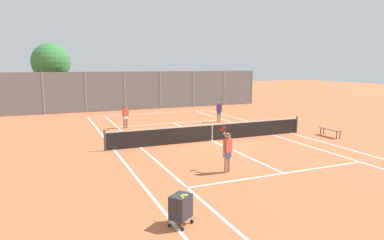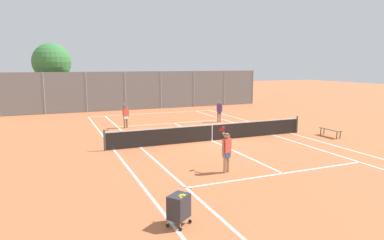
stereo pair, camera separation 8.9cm
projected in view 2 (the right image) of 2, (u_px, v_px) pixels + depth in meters
name	position (u px, v px, depth m)	size (l,w,h in m)	color
ground_plane	(212.00, 141.00, 19.35)	(120.00, 120.00, 0.00)	#BC663D
court_line_markings	(212.00, 141.00, 19.35)	(11.10, 23.90, 0.01)	white
tennis_net	(212.00, 132.00, 19.27)	(12.00, 0.10, 1.07)	#474C47
ball_cart	(179.00, 206.00, 9.08)	(0.78, 0.75, 0.96)	#2D2D33
player_near_side	(226.00, 150.00, 13.53)	(0.50, 0.86, 1.77)	tan
player_far_left	(126.00, 114.00, 23.12)	(0.54, 0.83, 1.77)	#936B4C
player_far_right	(219.00, 110.00, 25.49)	(0.51, 0.47, 1.60)	tan
loose_tennis_ball_0	(210.00, 121.00, 25.70)	(0.07, 0.07, 0.07)	#D1DB33
loose_tennis_ball_1	(214.00, 117.00, 28.03)	(0.07, 0.07, 0.07)	#D1DB33
courtside_bench	(330.00, 130.00, 20.39)	(0.36, 1.50, 0.47)	olive
back_fence	(143.00, 90.00, 32.70)	(24.60, 0.08, 3.64)	gray
tree_behind_left	(53.00, 63.00, 31.54)	(3.47, 3.47, 6.22)	brown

